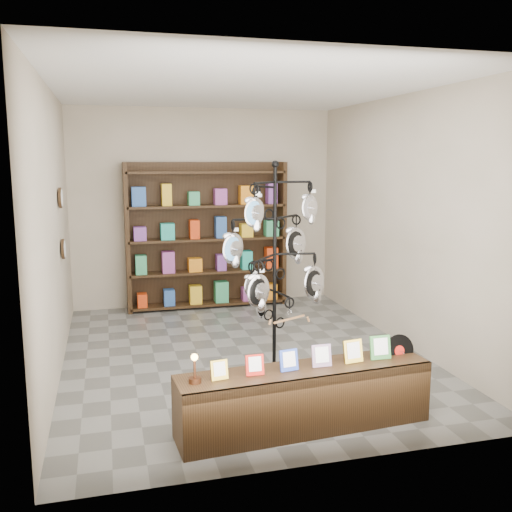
% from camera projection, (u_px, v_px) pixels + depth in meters
% --- Properties ---
extents(ground, '(5.00, 5.00, 0.00)m').
position_uv_depth(ground, '(242.00, 354.00, 6.63)').
color(ground, slate).
rests_on(ground, ground).
extents(room_envelope, '(5.00, 5.00, 5.00)m').
position_uv_depth(room_envelope, '(242.00, 195.00, 6.32)').
color(room_envelope, '#C1B19C').
rests_on(room_envelope, ground).
extents(display_tree, '(1.21, 1.21, 2.23)m').
position_uv_depth(display_tree, '(275.00, 255.00, 5.76)').
color(display_tree, black).
rests_on(display_tree, ground).
extents(front_shelf, '(2.19, 0.60, 0.76)m').
position_uv_depth(front_shelf, '(305.00, 398.00, 4.76)').
color(front_shelf, black).
rests_on(front_shelf, ground).
extents(back_shelving, '(2.42, 0.36, 2.20)m').
position_uv_depth(back_shelving, '(207.00, 240.00, 8.64)').
color(back_shelving, black).
rests_on(back_shelving, ground).
extents(wall_clocks, '(0.03, 0.24, 0.84)m').
position_uv_depth(wall_clocks, '(62.00, 224.00, 6.64)').
color(wall_clocks, black).
rests_on(wall_clocks, ground).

